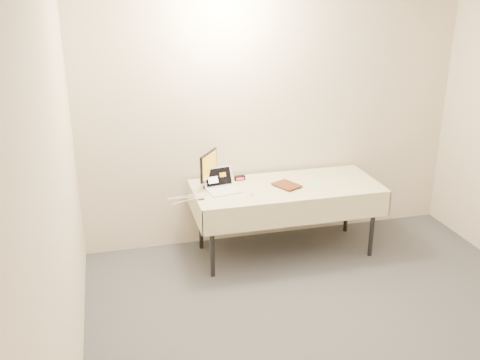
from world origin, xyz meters
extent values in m
cube|color=beige|center=(0.00, 2.50, 1.35)|extent=(4.00, 0.10, 2.70)
cylinder|color=black|center=(-0.82, 1.75, 0.34)|extent=(0.04, 0.04, 0.69)
cylinder|color=black|center=(0.82, 1.75, 0.34)|extent=(0.04, 0.04, 0.69)
cylinder|color=black|center=(-0.82, 2.34, 0.34)|extent=(0.04, 0.04, 0.69)
cylinder|color=black|center=(0.82, 2.34, 0.34)|extent=(0.04, 0.04, 0.69)
cube|color=gray|center=(0.00, 2.04, 0.71)|extent=(1.80, 0.75, 0.04)
cube|color=beige|center=(0.00, 2.04, 0.73)|extent=(1.86, 0.81, 0.01)
cube|color=beige|center=(0.00, 1.64, 0.60)|extent=(1.86, 0.01, 0.25)
cube|color=beige|center=(0.00, 2.45, 0.60)|extent=(1.86, 0.01, 0.25)
cube|color=beige|center=(-0.93, 2.04, 0.60)|extent=(0.01, 0.81, 0.25)
cube|color=beige|center=(0.93, 2.04, 0.60)|extent=(0.01, 0.81, 0.25)
cube|color=white|center=(-0.64, 2.03, 0.75)|extent=(0.33, 0.26, 0.02)
cube|color=white|center=(-0.67, 2.17, 0.84)|extent=(0.31, 0.14, 0.18)
cube|color=black|center=(-0.67, 2.17, 0.84)|extent=(0.27, 0.11, 0.16)
cylinder|color=black|center=(-0.76, 2.18, 0.74)|extent=(0.17, 0.17, 0.01)
cube|color=black|center=(-0.76, 2.18, 0.79)|extent=(0.03, 0.03, 0.09)
cube|color=black|center=(-0.76, 2.18, 0.97)|extent=(0.22, 0.30, 0.26)
cube|color=gold|center=(-0.76, 2.18, 0.97)|extent=(0.18, 0.26, 0.23)
imported|color=brown|center=(-0.10, 1.97, 0.87)|extent=(0.18, 0.10, 0.26)
cube|color=black|center=(-0.41, 2.31, 0.76)|extent=(0.11, 0.05, 0.05)
cube|color=#FF0C28|center=(-0.41, 2.28, 0.76)|extent=(0.08, 0.01, 0.02)
ellipsoid|color=#B9B9BB|center=(-0.40, 1.89, 0.75)|extent=(0.04, 0.08, 0.02)
cube|color=#A9D4A8|center=(0.29, 1.99, 0.74)|extent=(0.19, 0.29, 0.00)
cube|color=black|center=(-0.89, 1.89, 0.74)|extent=(0.06, 0.03, 0.01)
camera|label=1|loc=(-1.68, -2.63, 2.64)|focal=40.00mm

